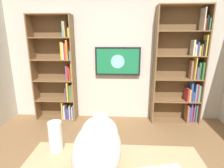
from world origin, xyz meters
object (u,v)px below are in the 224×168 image
bookshelf_right (59,72)px  wall_mounted_tv (118,61)px  paper_towel_roll (56,136)px  cat (98,145)px  bookshelf_left (184,71)px

bookshelf_right → wall_mounted_tv: bearing=-176.0°
bookshelf_right → paper_towel_roll: 2.29m
cat → paper_towel_roll: (0.38, -0.20, -0.06)m
wall_mounted_tv → cat: size_ratio=1.27×
bookshelf_left → cat: size_ratio=3.16×
bookshelf_left → cat: bookshelf_left is taller
bookshelf_left → wall_mounted_tv: size_ratio=2.50×
bookshelf_right → bookshelf_left: bearing=-180.0°
cat → paper_towel_roll: bearing=-27.5°
cat → wall_mounted_tv: bearing=-91.8°
cat → paper_towel_roll: 0.43m
wall_mounted_tv → paper_towel_roll: size_ratio=3.58×
bookshelf_right → cat: (-1.10, 2.37, -0.06)m
bookshelf_left → cat: (1.37, 2.37, -0.11)m
bookshelf_right → wall_mounted_tv: size_ratio=2.34×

